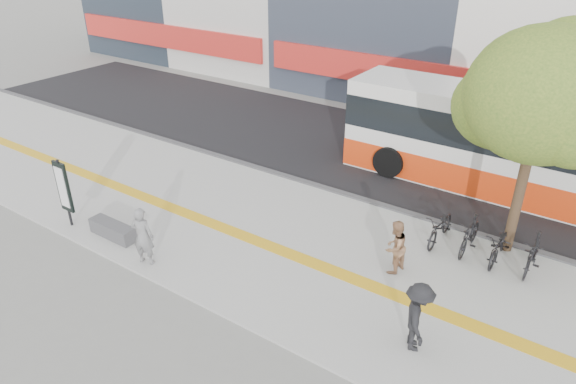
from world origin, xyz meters
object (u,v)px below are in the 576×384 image
Objects in this scene: bench at (113,230)px; seated_woman at (143,236)px; signboard at (63,188)px; pedestrian_dark at (418,317)px; bus at (528,152)px; street_tree at (542,97)px; pedestrian_tan at (395,247)px.

seated_woman is (1.80, -0.34, 0.62)m from bench.
signboard is 3.43m from seated_woman.
pedestrian_dark is at bearing 5.01° from bench.
signboard is at bearing -137.43° from bus.
street_tree reaches higher than bus.
street_tree reaches higher than bench.
bus reaches higher than pedestrian_dark.
bus is at bearing 97.56° from street_tree.
street_tree reaches higher than seated_woman.
bus is at bearing 42.57° from signboard.
signboard is at bearing -150.93° from street_tree.
bench is 0.25× the size of street_tree.
signboard reaches higher than bench.
signboard is (-1.60, -0.31, 1.06)m from bench.
bus is (9.29, 9.70, 1.31)m from bench.
signboard is 1.30× the size of seated_woman.
street_tree reaches higher than signboard.
bench is 0.96× the size of pedestrian_dark.
bench is at bearing -148.38° from street_tree.
signboard is 1.45× the size of pedestrian_tan.
street_tree is 10.82m from seated_woman.
pedestrian_tan is (-1.76, -6.59, -0.77)m from bus.
pedestrian_dark is (1.54, -2.31, 0.08)m from pedestrian_tan.
signboard is 0.35× the size of street_tree.
bus reaches higher than seated_woman.
seated_woman is 1.12× the size of pedestrian_tan.
pedestrian_tan is 0.90× the size of pedestrian_dark.
seated_woman is at bearing 72.57° from pedestrian_dark.
bench is 1.06× the size of pedestrian_tan.
bench is 1.94m from signboard.
bus is 6.87m from pedestrian_tan.
seated_woman is at bearing -10.65° from bench.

